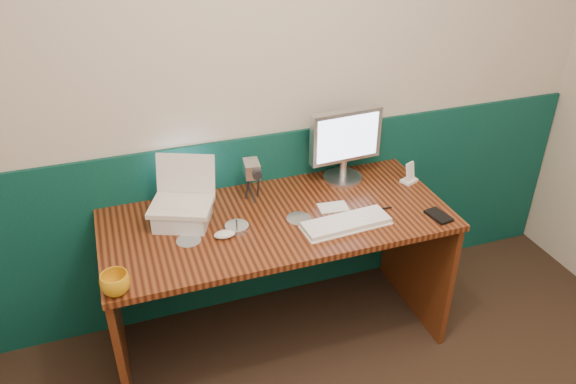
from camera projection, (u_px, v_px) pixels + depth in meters
name	position (u px, v px, depth m)	size (l,w,h in m)	color
back_wall	(274.00, 85.00, 2.66)	(3.50, 0.04, 2.50)	beige
wainscot	(276.00, 218.00, 3.03)	(3.48, 0.02, 1.00)	#073427
desk	(278.00, 281.00, 2.78)	(1.60, 0.70, 0.75)	black
laptop_riser	(182.00, 216.00, 2.52)	(0.23, 0.20, 0.08)	silver
laptop	(179.00, 186.00, 2.45)	(0.27, 0.21, 0.22)	silver
monitor	(344.00, 147.00, 2.80)	(0.37, 0.11, 0.37)	#B8B9BE
keyboard	(346.00, 224.00, 2.52)	(0.40, 0.13, 0.02)	white
mouse_right	(362.00, 221.00, 2.53)	(0.10, 0.06, 0.03)	white
mouse_left	(225.00, 234.00, 2.44)	(0.10, 0.06, 0.03)	silver
mug	(115.00, 284.00, 2.11)	(0.11, 0.11, 0.09)	orange
camcorder	(252.00, 182.00, 2.68)	(0.09, 0.12, 0.19)	#B5B6BA
cd_spindle	(237.00, 227.00, 2.50)	(0.11, 0.11, 0.02)	silver
cd_loose_a	(189.00, 240.00, 2.43)	(0.11, 0.11, 0.00)	#B6BEC7
cd_loose_b	(299.00, 218.00, 2.58)	(0.12, 0.12, 0.00)	#B2BCC2
pen	(377.00, 209.00, 2.64)	(0.01, 0.01, 0.14)	black
papers	(333.00, 207.00, 2.66)	(0.14, 0.09, 0.00)	silver
dock	(409.00, 181.00, 2.87)	(0.08, 0.06, 0.01)	white
music_player	(410.00, 171.00, 2.84)	(0.05, 0.01, 0.09)	white
pda	(439.00, 216.00, 2.58)	(0.07, 0.13, 0.01)	black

